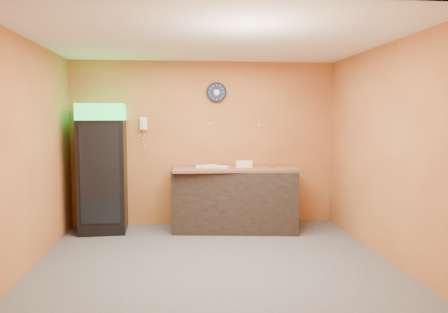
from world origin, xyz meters
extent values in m
plane|color=#47474C|center=(0.00, 0.00, 0.00)|extent=(4.50, 4.50, 0.00)
cube|color=#B97634|center=(0.00, 2.00, 1.40)|extent=(4.50, 0.02, 2.80)
cube|color=#B97634|center=(-2.25, 0.00, 1.40)|extent=(0.02, 4.00, 2.80)
cube|color=#B97634|center=(2.25, 0.00, 1.40)|extent=(0.02, 4.00, 2.80)
cube|color=white|center=(0.00, 0.00, 2.80)|extent=(4.50, 4.00, 0.02)
cube|color=black|center=(-1.66, 1.65, 0.90)|extent=(0.76, 0.76, 1.80)
cube|color=#18D244|center=(-1.66, 1.65, 1.93)|extent=(0.76, 0.76, 0.26)
cube|color=black|center=(-1.68, 1.28, 0.98)|extent=(0.60, 0.05, 1.55)
cube|color=black|center=(0.48, 1.56, 0.50)|extent=(2.08, 1.13, 0.99)
cylinder|color=black|center=(0.21, 1.98, 2.27)|extent=(0.34, 0.05, 0.34)
cylinder|color=#0F1433|center=(0.21, 1.95, 2.27)|extent=(0.29, 0.01, 0.29)
cube|color=white|center=(0.21, 1.94, 2.27)|extent=(0.08, 0.00, 0.08)
cube|color=white|center=(-1.03, 1.96, 1.74)|extent=(0.12, 0.07, 0.22)
cube|color=white|center=(-1.03, 1.91, 1.74)|extent=(0.05, 0.04, 0.18)
cube|color=brown|center=(0.48, 1.56, 1.01)|extent=(2.03, 0.95, 0.04)
cube|color=beige|center=(0.62, 1.49, 1.06)|extent=(0.27, 0.11, 0.06)
cube|color=beige|center=(0.62, 1.49, 1.12)|extent=(0.27, 0.11, 0.06)
cube|color=silver|center=(-0.03, 1.50, 1.05)|extent=(0.28, 0.15, 0.04)
cube|color=silver|center=(0.22, 1.42, 1.05)|extent=(0.29, 0.22, 0.04)
cube|color=silver|center=(0.03, 1.55, 1.05)|extent=(0.30, 0.27, 0.04)
cylinder|color=silver|center=(0.23, 1.64, 1.06)|extent=(0.06, 0.06, 0.06)
camera|label=1|loc=(-0.40, -5.51, 1.84)|focal=35.00mm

